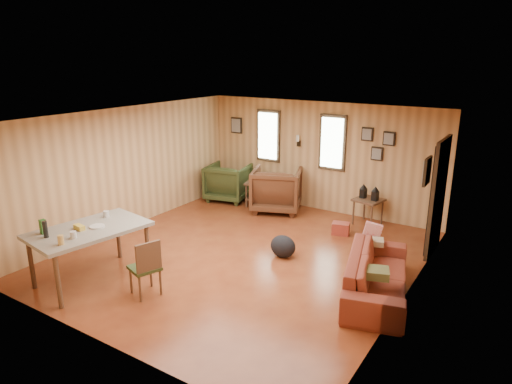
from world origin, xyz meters
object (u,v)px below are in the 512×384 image
sofa (378,268)px  side_table (369,198)px  dining_table (88,233)px  recliner_green (228,181)px  recliner_brown (277,188)px  end_table (258,189)px

sofa → side_table: side_table is taller
sofa → dining_table: size_ratio=1.15×
recliner_green → side_table: (3.38, 0.19, 0.09)m
recliner_green → side_table: bearing=170.4°
side_table → dining_table: bearing=-120.6°
recliner_brown → side_table: bearing=165.4°
end_table → side_table: 2.55m
recliner_brown → side_table: (2.01, 0.25, 0.04)m
recliner_brown → end_table: bearing=-30.8°
end_table → recliner_green: bearing=-178.6°
recliner_brown → dining_table: 4.46m
end_table → dining_table: size_ratio=0.38×
sofa → recliner_brown: (-3.10, 2.44, 0.13)m
recliner_green → dining_table: size_ratio=0.53×
recliner_green → end_table: (0.84, 0.02, -0.09)m
recliner_green → side_table: recliner_green is taller
side_table → dining_table: 5.40m
recliner_brown → end_table: recliner_brown is taller
sofa → dining_table: bearing=102.0°
sofa → side_table: (-1.08, 2.69, 0.16)m
sofa → end_table: 4.42m
sofa → recliner_green: recliner_green is taller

